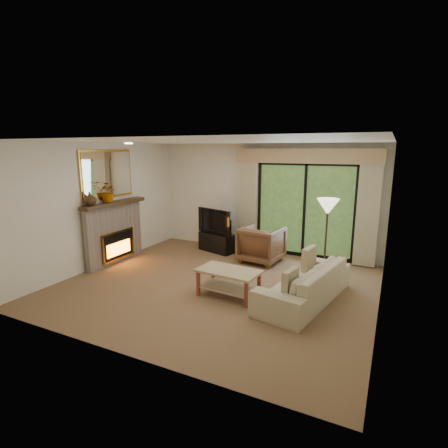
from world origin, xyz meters
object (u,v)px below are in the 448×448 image
at_px(coffee_table, 229,283).
at_px(armchair, 262,244).
at_px(sofa, 304,283).
at_px(media_console, 217,242).

bearing_deg(coffee_table, armchair, 98.94).
bearing_deg(armchair, sofa, 136.10).
bearing_deg(sofa, coffee_table, -60.94).
bearing_deg(armchair, coffee_table, 100.49).
distance_m(armchair, coffee_table, 2.02).
distance_m(media_console, armchair, 1.30).
height_order(sofa, coffee_table, sofa).
distance_m(armchair, sofa, 2.10).
bearing_deg(armchair, media_console, -7.05).
bearing_deg(sofa, armchair, -129.54).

